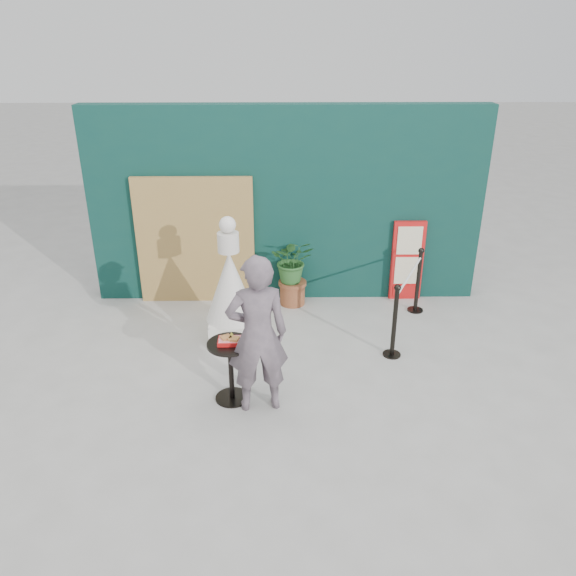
{
  "coord_description": "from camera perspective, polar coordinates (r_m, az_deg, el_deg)",
  "views": [
    {
      "loc": [
        -0.09,
        -5.2,
        3.95
      ],
      "look_at": [
        0.0,
        1.2,
        1.0
      ],
      "focal_mm": 35.0,
      "sensor_mm": 36.0,
      "label": 1
    }
  ],
  "objects": [
    {
      "name": "woman",
      "position": [
        6.13,
        -3.13,
        -4.8
      ],
      "size": [
        0.74,
        0.55,
        1.87
      ],
      "primitive_type": "imported",
      "rotation": [
        0.0,
        0.0,
        3.3
      ],
      "color": "slate",
      "rests_on": "ground"
    },
    {
      "name": "bamboo_fence",
      "position": [
        8.76,
        -9.38,
        4.71
      ],
      "size": [
        1.8,
        0.08,
        2.0
      ],
      "primitive_type": "cube",
      "color": "tan",
      "rests_on": "ground"
    },
    {
      "name": "cafe_table",
      "position": [
        6.5,
        -5.85,
        -7.51
      ],
      "size": [
        0.52,
        0.52,
        0.75
      ],
      "color": "black",
      "rests_on": "ground"
    },
    {
      "name": "back_wall",
      "position": [
        8.71,
        -0.18,
        8.39
      ],
      "size": [
        6.0,
        0.3,
        3.0
      ],
      "primitive_type": "cube",
      "color": "#0B322E",
      "rests_on": "ground"
    },
    {
      "name": "planter",
      "position": [
        8.65,
        0.46,
        2.22
      ],
      "size": [
        0.65,
        0.56,
        1.1
      ],
      "color": "brown",
      "rests_on": "ground"
    },
    {
      "name": "statue",
      "position": [
        7.63,
        -5.85,
        -0.37
      ],
      "size": [
        0.7,
        0.7,
        1.79
      ],
      "color": "white",
      "rests_on": "ground"
    },
    {
      "name": "food_basket",
      "position": [
        6.35,
        -5.94,
        -5.29
      ],
      "size": [
        0.26,
        0.19,
        0.11
      ],
      "color": "red",
      "rests_on": "cafe_table"
    },
    {
      "name": "ground",
      "position": [
        6.53,
        0.15,
        -12.47
      ],
      "size": [
        60.0,
        60.0,
        0.0
      ],
      "primitive_type": "plane",
      "color": "#ADAAA5",
      "rests_on": "ground"
    },
    {
      "name": "stanchion_barrier",
      "position": [
        8.06,
        12.01,
        -1.23
      ],
      "size": [
        0.84,
        1.54,
        1.03
      ],
      "color": "black",
      "rests_on": "ground"
    },
    {
      "name": "menu_board",
      "position": [
        9.02,
        12.02,
        2.71
      ],
      "size": [
        0.5,
        0.07,
        1.3
      ],
      "color": "red",
      "rests_on": "ground"
    }
  ]
}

